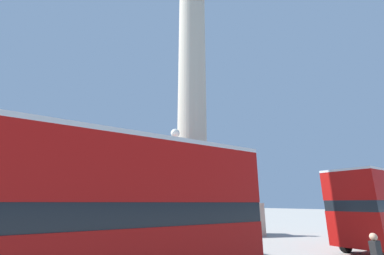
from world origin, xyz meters
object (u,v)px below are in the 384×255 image
Objects in this scene: monument_column at (192,99)px; street_lamp at (174,193)px; bus_b at (49,215)px; equestrian_statue at (240,215)px.

street_lamp is (-2.68, -2.64, -5.66)m from monument_column.
bus_b is 1.88× the size of equestrian_statue.
monument_column reaches higher than street_lamp.
street_lamp is (4.70, 2.46, 0.67)m from bus_b.
equestrian_statue reaches higher than bus_b.
monument_column is 4.22× the size of street_lamp.
equestrian_statue is at bearing 34.76° from street_lamp.
monument_column reaches higher than bus_b.
street_lamp reaches higher than bus_b.
bus_b is at bearing -125.00° from equestrian_statue.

